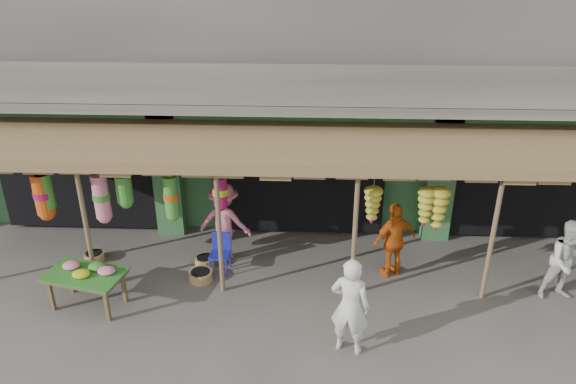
{
  "coord_description": "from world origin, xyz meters",
  "views": [
    {
      "loc": [
        0.15,
        -9.16,
        6.53
      ],
      "look_at": [
        -0.28,
        1.0,
        1.58
      ],
      "focal_mm": 35.0,
      "sensor_mm": 36.0,
      "label": 1
    }
  ],
  "objects_px": {
    "flower_table": "(86,275)",
    "blue_chair": "(221,250)",
    "person_right": "(567,261)",
    "person_shopper": "(224,222)",
    "person_vendor": "(394,240)",
    "person_front": "(350,306)"
  },
  "relations": [
    {
      "from": "person_front",
      "to": "person_shopper",
      "type": "height_order",
      "value": "person_front"
    },
    {
      "from": "person_right",
      "to": "person_vendor",
      "type": "bearing_deg",
      "value": 163.49
    },
    {
      "from": "person_vendor",
      "to": "person_right",
      "type": "bearing_deg",
      "value": 143.41
    },
    {
      "from": "person_front",
      "to": "person_shopper",
      "type": "relative_size",
      "value": 1.04
    },
    {
      "from": "flower_table",
      "to": "blue_chair",
      "type": "relative_size",
      "value": 1.89
    },
    {
      "from": "flower_table",
      "to": "person_front",
      "type": "bearing_deg",
      "value": 1.28
    },
    {
      "from": "person_front",
      "to": "person_shopper",
      "type": "distance_m",
      "value": 3.71
    },
    {
      "from": "flower_table",
      "to": "person_front",
      "type": "height_order",
      "value": "person_front"
    },
    {
      "from": "flower_table",
      "to": "person_right",
      "type": "relative_size",
      "value": 0.94
    },
    {
      "from": "person_front",
      "to": "person_shopper",
      "type": "xyz_separation_m",
      "value": [
        -2.45,
        2.78,
        -0.03
      ]
    },
    {
      "from": "person_vendor",
      "to": "blue_chair",
      "type": "bearing_deg",
      "value": -25.63
    },
    {
      "from": "blue_chair",
      "to": "person_shopper",
      "type": "relative_size",
      "value": 0.48
    },
    {
      "from": "person_right",
      "to": "person_front",
      "type": "bearing_deg",
      "value": -163.33
    },
    {
      "from": "person_right",
      "to": "person_shopper",
      "type": "bearing_deg",
      "value": 165.18
    },
    {
      "from": "flower_table",
      "to": "person_shopper",
      "type": "bearing_deg",
      "value": 51.04
    },
    {
      "from": "flower_table",
      "to": "blue_chair",
      "type": "height_order",
      "value": "flower_table"
    },
    {
      "from": "flower_table",
      "to": "person_right",
      "type": "bearing_deg",
      "value": 17.2
    },
    {
      "from": "flower_table",
      "to": "person_front",
      "type": "relative_size",
      "value": 0.87
    },
    {
      "from": "blue_chair",
      "to": "person_vendor",
      "type": "relative_size",
      "value": 0.51
    },
    {
      "from": "blue_chair",
      "to": "person_vendor",
      "type": "xyz_separation_m",
      "value": [
        3.49,
        -0.05,
        0.35
      ]
    },
    {
      "from": "person_vendor",
      "to": "flower_table",
      "type": "bearing_deg",
      "value": -12.51
    },
    {
      "from": "person_right",
      "to": "blue_chair",
      "type": "bearing_deg",
      "value": 169.23
    }
  ]
}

